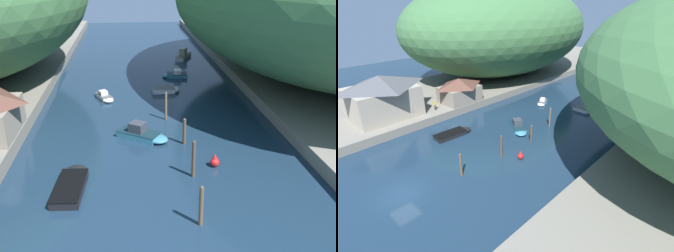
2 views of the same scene
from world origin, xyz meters
The scene contains 13 objects.
water_surface centered at (0.00, 30.00, 0.00)m, with size 130.00×130.00×0.00m, color #192D42.
right_bank centered at (23.25, 30.00, 0.65)m, with size 22.00×120.00×1.30m.
boat_red_skiff centered at (2.53, 33.06, 0.30)m, with size 3.59×1.94×0.61m.
boat_yellow_tender centered at (4.41, 39.70, 0.34)m, with size 3.79×2.43×1.08m.
boat_cabin_cruiser centered at (7.64, 51.54, 0.53)m, with size 3.98×6.46×1.80m.
boat_mid_channel centered at (-5.25, 30.92, 0.31)m, with size 2.61×3.80×0.98m.
boat_far_right_bank centered at (-6.85, 11.63, 0.31)m, with size 2.35×5.80×0.63m.
boat_near_quay centered at (-1.16, 19.28, 0.47)m, with size 5.16×4.30×1.54m.
mooring_post_nearest centered at (1.78, 6.25, 1.44)m, with size 0.27×0.27×2.87m.
mooring_post_second centered at (2.33, 12.08, 1.55)m, with size 0.29×0.29×3.08m.
mooring_post_middle centered at (2.49, 17.81, 1.27)m, with size 0.31×0.31×2.53m.
mooring_post_fourth centered at (1.45, 23.74, 1.54)m, with size 0.25×0.25×3.07m.
channel_buoy_near centered at (4.33, 13.44, 0.44)m, with size 0.75×0.75×1.13m.
Camera 1 is at (-2.40, -12.63, 15.24)m, focal length 40.00 mm.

